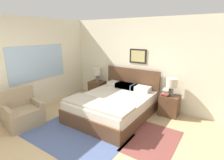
# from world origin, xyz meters

# --- Properties ---
(ground_plane) EXTENTS (16.00, 16.00, 0.00)m
(ground_plane) POSITION_xyz_m (0.00, 0.00, 0.00)
(ground_plane) COLOR tan
(wall_back) EXTENTS (6.89, 0.09, 2.60)m
(wall_back) POSITION_xyz_m (0.00, 3.15, 1.30)
(wall_back) COLOR beige
(wall_back) RESTS_ON ground_plane
(wall_left) EXTENTS (0.08, 5.52, 2.60)m
(wall_left) POSITION_xyz_m (-2.27, 1.55, 1.30)
(wall_left) COLOR beige
(wall_left) RESTS_ON ground_plane
(area_rug_main) EXTENTS (2.13, 1.48, 0.01)m
(area_rug_main) POSITION_xyz_m (-0.20, 0.73, 0.00)
(area_rug_main) COLOR #47567F
(area_rug_main) RESTS_ON ground_plane
(area_rug_bedside) EXTENTS (0.93, 1.39, 0.01)m
(area_rug_bedside) POSITION_xyz_m (1.26, 1.46, 0.00)
(area_rug_bedside) COLOR brown
(area_rug_bedside) RESTS_ON ground_plane
(bed) EXTENTS (1.76, 2.19, 1.12)m
(bed) POSITION_xyz_m (-0.08, 2.00, 0.31)
(bed) COLOR brown
(bed) RESTS_ON ground_plane
(armchair) EXTENTS (0.78, 0.87, 0.87)m
(armchair) POSITION_xyz_m (-1.62, 0.34, 0.30)
(armchair) COLOR #998466
(armchair) RESTS_ON ground_plane
(nightstand_near_window) EXTENTS (0.49, 0.46, 0.56)m
(nightstand_near_window) POSITION_xyz_m (-1.32, 2.85, 0.28)
(nightstand_near_window) COLOR brown
(nightstand_near_window) RESTS_ON ground_plane
(nightstand_by_door) EXTENTS (0.49, 0.46, 0.56)m
(nightstand_by_door) POSITION_xyz_m (1.17, 2.85, 0.28)
(nightstand_by_door) COLOR brown
(nightstand_by_door) RESTS_ON ground_plane
(table_lamp_near_window) EXTENTS (0.29, 0.29, 0.47)m
(table_lamp_near_window) POSITION_xyz_m (-1.31, 2.85, 0.89)
(table_lamp_near_window) COLOR slate
(table_lamp_near_window) RESTS_ON nightstand_near_window
(table_lamp_by_door) EXTENTS (0.29, 0.29, 0.47)m
(table_lamp_by_door) POSITION_xyz_m (1.18, 2.85, 0.89)
(table_lamp_by_door) COLOR slate
(table_lamp_by_door) RESTS_ON nightstand_by_door
(book_thick_bottom) EXTENTS (0.20, 0.24, 0.03)m
(book_thick_bottom) POSITION_xyz_m (1.06, 2.81, 0.58)
(book_thick_bottom) COLOR #232328
(book_thick_bottom) RESTS_ON nightstand_by_door
(book_hardcover_middle) EXTENTS (0.21, 0.26, 0.04)m
(book_hardcover_middle) POSITION_xyz_m (1.06, 2.81, 0.61)
(book_hardcover_middle) COLOR #B7332D
(book_hardcover_middle) RESTS_ON book_thick_bottom
(book_novel_upper) EXTENTS (0.21, 0.24, 0.04)m
(book_novel_upper) POSITION_xyz_m (1.06, 2.81, 0.65)
(book_novel_upper) COLOR beige
(book_novel_upper) RESTS_ON book_hardcover_middle
(book_slim_near_top) EXTENTS (0.25, 0.25, 0.03)m
(book_slim_near_top) POSITION_xyz_m (1.06, 2.81, 0.68)
(book_slim_near_top) COLOR #335693
(book_slim_near_top) RESTS_ON book_novel_upper
(book_paperback_top) EXTENTS (0.18, 0.27, 0.04)m
(book_paperback_top) POSITION_xyz_m (1.06, 2.81, 0.71)
(book_paperback_top) COLOR beige
(book_paperback_top) RESTS_ON book_slim_near_top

